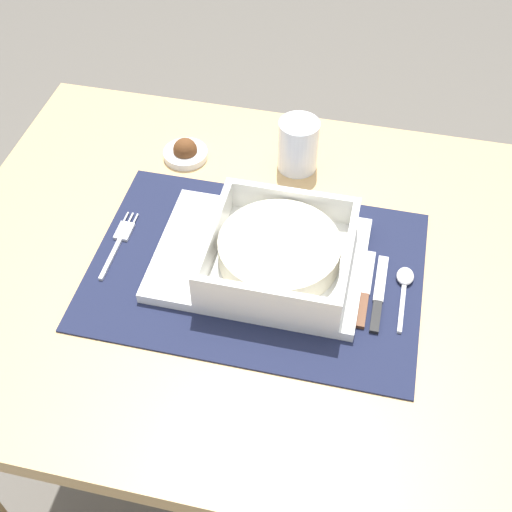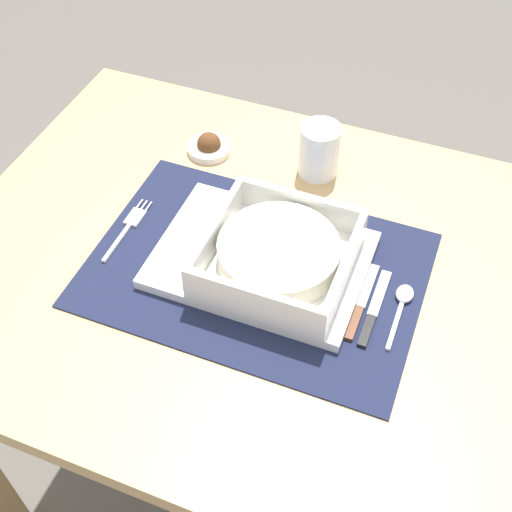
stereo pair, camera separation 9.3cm
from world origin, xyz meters
name	(u,v)px [view 2 (the right image)]	position (x,y,z in m)	size (l,w,h in m)	color
ground_plane	(268,475)	(0.00, 0.00, 0.00)	(6.00, 6.00, 0.00)	#59544C
dining_table	(274,312)	(0.00, 0.00, 0.60)	(0.96, 0.71, 0.70)	tan
placemat	(256,269)	(-0.02, -0.01, 0.70)	(0.47, 0.32, 0.00)	#191E38
serving_plate	(260,261)	(-0.02, 0.00, 0.71)	(0.29, 0.21, 0.02)	white
porridge_bowl	(278,255)	(0.01, -0.01, 0.75)	(0.20, 0.20, 0.06)	white
fork	(130,225)	(-0.23, 0.00, 0.71)	(0.02, 0.13, 0.00)	silver
spoon	(403,300)	(0.18, 0.00, 0.71)	(0.02, 0.11, 0.01)	silver
butter_knife	(373,312)	(0.15, -0.03, 0.71)	(0.01, 0.13, 0.01)	black
bread_knife	(360,306)	(0.13, -0.02, 0.71)	(0.01, 0.14, 0.01)	#59331E
drinking_glass	(319,153)	(-0.01, 0.22, 0.74)	(0.06, 0.06, 0.09)	white
condiment_saucer	(209,146)	(-0.19, 0.20, 0.71)	(0.07, 0.07, 0.04)	white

